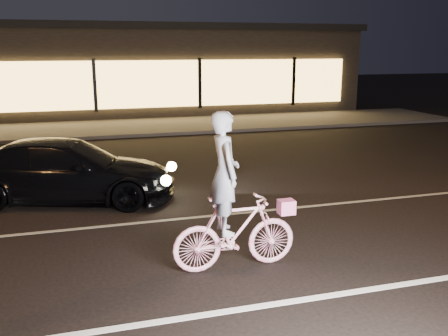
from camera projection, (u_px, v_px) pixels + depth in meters
name	position (u px, v px, depth m)	size (l,w,h in m)	color
ground	(144.00, 269.00, 7.31)	(90.00, 90.00, 0.00)	black
lane_stripe_near	(161.00, 321.00, 5.91)	(60.00, 0.12, 0.01)	silver
lane_stripe_far	(129.00, 224.00, 9.17)	(60.00, 0.10, 0.01)	gray
sidewalk	(99.00, 129.00, 19.41)	(30.00, 4.00, 0.12)	#383533
storefront	(91.00, 68.00, 24.47)	(25.40, 8.42, 4.20)	black
cyclist	(232.00, 215.00, 7.15)	(1.85, 0.64, 2.33)	#E5376B
sedan	(68.00, 171.00, 10.43)	(4.78, 2.98, 1.29)	black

